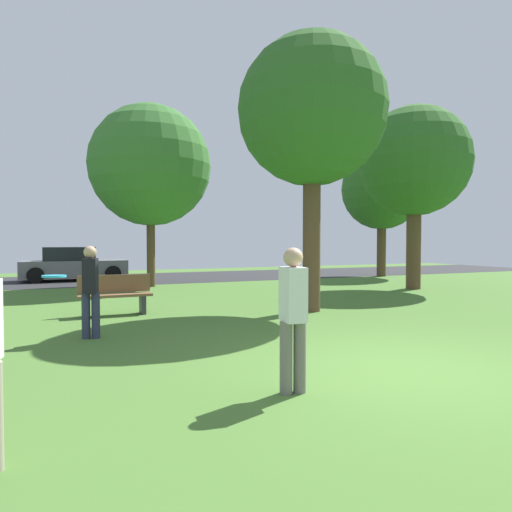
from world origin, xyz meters
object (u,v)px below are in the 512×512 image
frisbee_disc (54,276)px  maple_tree_near (415,162)px  parked_car_grey (74,265)px  person_walking (293,314)px  oak_tree_left (150,166)px  birch_tree_lone (382,190)px  oak_tree_right (312,113)px  park_bench (115,294)px  person_catcher (91,288)px

frisbee_disc → maple_tree_near: bearing=29.4°
frisbee_disc → parked_car_grey: (0.51, 14.86, -0.60)m
person_walking → frisbee_disc: 2.83m
person_walking → parked_car_grey: person_walking is taller
oak_tree_left → maple_tree_near: size_ratio=1.04×
birch_tree_lone → frisbee_disc: birch_tree_lone is taller
birch_tree_lone → parked_car_grey: size_ratio=1.44×
oak_tree_left → birch_tree_lone: 11.05m
oak_tree_right → frisbee_disc: oak_tree_right is taller
park_bench → frisbee_disc: bearing=76.2°
maple_tree_near → person_walking: size_ratio=4.00×
maple_tree_near → frisbee_disc: 13.46m
birch_tree_lone → oak_tree_right: (-8.57, -7.99, 0.57)m
maple_tree_near → frisbee_disc: maple_tree_near is taller
person_catcher → frisbee_disc: (-0.53, -2.36, 0.38)m
birch_tree_lone → oak_tree_right: bearing=-137.0°
oak_tree_right → park_bench: oak_tree_right is taller
person_catcher → parked_car_grey: person_catcher is taller
birch_tree_lone → oak_tree_left: bearing=-176.9°
oak_tree_left → frisbee_disc: size_ratio=17.82×
oak_tree_left → parked_car_grey: bearing=122.6°
birch_tree_lone → person_catcher: (-13.58, -9.10, -3.26)m
oak_tree_right → parked_car_grey: size_ratio=1.54×
person_walking → frisbee_disc: (-2.40, 1.47, 0.38)m
oak_tree_left → park_bench: 7.51m
birch_tree_lone → park_bench: (-12.93, -6.69, -3.67)m
birch_tree_lone → person_walking: (-11.71, -12.92, -3.26)m
oak_tree_right → birch_tree_lone: bearing=43.0°
oak_tree_right → frisbee_disc: 7.39m
person_catcher → birch_tree_lone: bearing=136.4°
birch_tree_lone → person_walking: birch_tree_lone is taller
person_catcher → frisbee_disc: person_catcher is taller
oak_tree_right → person_catcher: size_ratio=4.10×
person_catcher → parked_car_grey: bearing=-167.4°
person_catcher → park_bench: (0.65, 2.41, -0.41)m
oak_tree_left → oak_tree_right: bearing=-71.6°
person_catcher → park_bench: bearing=177.5°
birch_tree_lone → parked_car_grey: birch_tree_lone is taller
birch_tree_lone → park_bench: bearing=-152.7°
person_catcher → person_walking: (1.87, -3.82, 0.01)m
oak_tree_right → person_catcher: 6.41m
oak_tree_left → maple_tree_near: (8.33, -4.44, -0.01)m
oak_tree_left → parked_car_grey: 6.08m
frisbee_disc → parked_car_grey: bearing=88.0°
person_catcher → person_walking: person_walking is taller
oak_tree_left → oak_tree_right: size_ratio=1.02×
person_walking → frisbee_disc: person_walking is taller
birch_tree_lone → frisbee_disc: (-14.11, -11.45, -2.88)m
oak_tree_left → parked_car_grey: size_ratio=1.58×
oak_tree_right → frisbee_disc: size_ratio=17.44×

